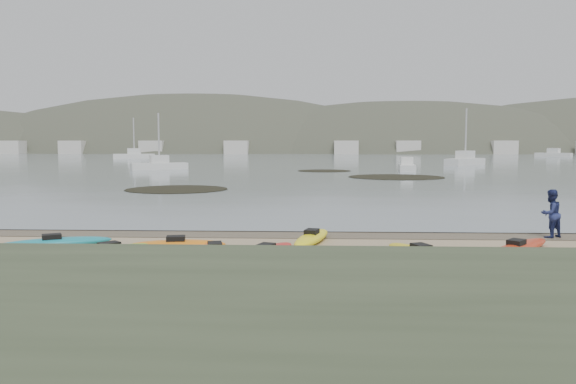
{
  "coord_description": "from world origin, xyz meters",
  "views": [
    {
      "loc": [
        0.88,
        -20.56,
        3.3
      ],
      "look_at": [
        0.0,
        0.0,
        1.5
      ],
      "focal_mm": 35.0,
      "sensor_mm": 36.0,
      "label": 1
    }
  ],
  "objects": [
    {
      "name": "ground",
      "position": [
        0.0,
        0.0,
        0.0
      ],
      "size": [
        600.0,
        600.0,
        0.0
      ],
      "primitive_type": "plane",
      "color": "tan",
      "rests_on": "ground"
    },
    {
      "name": "wet_sand",
      "position": [
        0.0,
        -0.3,
        0.0
      ],
      "size": [
        60.0,
        60.0,
        0.0
      ],
      "primitive_type": "plane",
      "color": "brown",
      "rests_on": "ground"
    },
    {
      "name": "water",
      "position": [
        0.0,
        300.0,
        0.01
      ],
      "size": [
        1200.0,
        1200.0,
        0.0
      ],
      "primitive_type": "plane",
      "color": "slate",
      "rests_on": "ground"
    },
    {
      "name": "kayaks",
      "position": [
        -1.04,
        -4.42,
        0.17
      ],
      "size": [
        21.4,
        8.13,
        0.34
      ],
      "color": "gold",
      "rests_on": "ground"
    },
    {
      "name": "person_east",
      "position": [
        9.2,
        -0.8,
        0.85
      ],
      "size": [
        1.02,
        0.94,
        1.7
      ],
      "primitive_type": "imported",
      "rotation": [
        0.0,
        0.0,
        3.6
      ],
      "color": "navy",
      "rests_on": "ground"
    },
    {
      "name": "kelp_mats",
      "position": [
        2.25,
        31.6,
        0.03
      ],
      "size": [
        25.76,
        33.43,
        0.04
      ],
      "color": "black",
      "rests_on": "water"
    },
    {
      "name": "moored_boats",
      "position": [
        8.28,
        79.3,
        0.54
      ],
      "size": [
        101.9,
        74.84,
        1.17
      ],
      "color": "silver",
      "rests_on": "ground"
    },
    {
      "name": "far_hills",
      "position": [
        39.38,
        193.97,
        -15.93
      ],
      "size": [
        550.0,
        135.0,
        80.0
      ],
      "color": "#384235",
      "rests_on": "ground"
    },
    {
      "name": "far_town",
      "position": [
        6.0,
        145.0,
        2.0
      ],
      "size": [
        199.0,
        5.0,
        4.0
      ],
      "color": "beige",
      "rests_on": "ground"
    }
  ]
}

